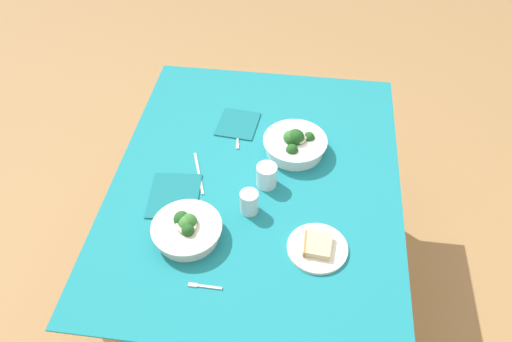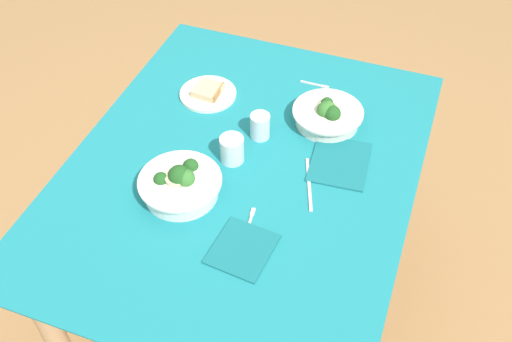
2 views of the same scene
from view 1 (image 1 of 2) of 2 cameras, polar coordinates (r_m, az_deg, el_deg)
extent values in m
plane|color=#9E7547|center=(2.43, 0.04, -12.31)|extent=(6.00, 6.00, 0.00)
cube|color=#197A84|center=(1.87, 0.05, -0.96)|extent=(1.35, 1.06, 0.01)
cube|color=tan|center=(1.88, 0.05, -1.28)|extent=(1.31, 1.03, 0.02)
cylinder|color=tan|center=(2.58, -7.51, 3.39)|extent=(0.07, 0.07, 0.67)
cylinder|color=tan|center=(2.53, 11.06, 1.72)|extent=(0.07, 0.07, 0.67)
cylinder|color=white|center=(1.96, 4.41, 2.80)|extent=(0.22, 0.22, 0.05)
cylinder|color=white|center=(1.94, 4.46, 3.46)|extent=(0.25, 0.25, 0.01)
sphere|color=#1E511E|center=(1.92, 4.07, 3.55)|extent=(0.05, 0.05, 0.05)
sphere|color=#33702D|center=(1.93, 3.88, 3.82)|extent=(0.05, 0.05, 0.05)
sphere|color=#1E511E|center=(1.93, 4.50, 3.79)|extent=(0.07, 0.07, 0.07)
sphere|color=#1E511E|center=(1.95, 6.00, 3.80)|extent=(0.04, 0.04, 0.04)
sphere|color=#1E511E|center=(1.89, 4.09, 2.39)|extent=(0.05, 0.05, 0.05)
cylinder|color=beige|center=(1.93, 4.73, 3.80)|extent=(0.07, 0.07, 0.01)
cylinder|color=silver|center=(1.70, -7.78, -6.84)|extent=(0.21, 0.21, 0.05)
cylinder|color=silver|center=(1.68, -7.87, -6.28)|extent=(0.24, 0.24, 0.01)
sphere|color=#3D7A33|center=(1.67, -7.86, -5.90)|extent=(0.06, 0.06, 0.06)
sphere|color=#1E511E|center=(1.68, -8.41, -5.39)|extent=(0.05, 0.05, 0.05)
sphere|color=#1E511E|center=(1.65, -7.72, -6.66)|extent=(0.04, 0.04, 0.04)
sphere|color=#33702D|center=(1.67, -7.62, -5.76)|extent=(0.06, 0.06, 0.06)
sphere|color=#1E511E|center=(1.67, -7.91, -5.98)|extent=(0.04, 0.04, 0.04)
cylinder|color=beige|center=(1.66, -7.88, -6.04)|extent=(0.07, 0.07, 0.01)
cylinder|color=silver|center=(1.68, 6.95, -8.66)|extent=(0.20, 0.20, 0.01)
cube|color=#CCB284|center=(1.66, 7.01, -8.30)|extent=(0.10, 0.10, 0.02)
cube|color=#9E703D|center=(1.66, 5.58, -8.18)|extent=(0.09, 0.01, 0.03)
cylinder|color=silver|center=(1.82, 1.21, -0.54)|extent=(0.08, 0.08, 0.09)
cylinder|color=silver|center=(1.74, -0.77, -3.54)|extent=(0.06, 0.06, 0.09)
cube|color=#B7B7BC|center=(2.03, -2.09, 3.72)|extent=(0.07, 0.02, 0.00)
cube|color=#B7B7BC|center=(1.99, -2.11, 2.80)|extent=(0.03, 0.02, 0.00)
cube|color=#B7B7BC|center=(1.60, -5.27, -12.94)|extent=(0.01, 0.08, 0.00)
cube|color=#B7B7BC|center=(1.60, -7.18, -12.67)|extent=(0.01, 0.03, 0.00)
cube|color=#B7B7BC|center=(1.90, -6.50, -0.24)|extent=(0.21, 0.08, 0.00)
cube|color=#156870|center=(2.09, -2.06, 5.34)|extent=(0.19, 0.17, 0.01)
cube|color=#156870|center=(1.83, -9.22, -2.77)|extent=(0.23, 0.19, 0.01)
camera|label=2|loc=(2.54, -10.32, 44.58)|focal=41.62mm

